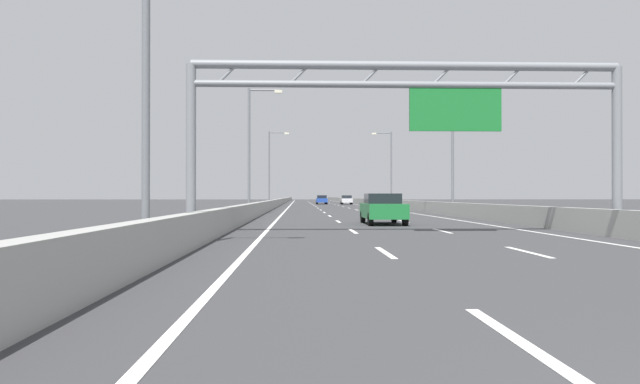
{
  "coord_description": "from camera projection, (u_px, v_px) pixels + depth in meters",
  "views": [
    {
      "loc": [
        -3.95,
        -2.42,
        1.42
      ],
      "look_at": [
        -0.86,
        86.13,
        1.97
      ],
      "focal_mm": 33.77,
      "sensor_mm": 36.0,
      "label": 1
    }
  ],
  "objects": [
    {
      "name": "lane_dash_left_11",
      "position": [
        311.0,
        204.0,
        104.92
      ],
      "size": [
        0.16,
        3.0,
        0.01
      ],
      "primitive_type": "cube",
      "color": "white",
      "rests_on": "ground_plane"
    },
    {
      "name": "lane_dash_right_2",
      "position": [
        442.0,
        231.0,
        24.09
      ],
      "size": [
        0.16,
        3.0,
        0.01
      ],
      "primitive_type": "cube",
      "color": "white",
      "rests_on": "ground_plane"
    },
    {
      "name": "lane_dash_right_10",
      "position": [
        335.0,
        205.0,
        96.05
      ],
      "size": [
        0.16,
        3.0,
        0.01
      ],
      "primitive_type": "cube",
      "color": "white",
      "rests_on": "ground_plane"
    },
    {
      "name": "lane_dash_left_8",
      "position": [
        316.0,
        207.0,
        77.93
      ],
      "size": [
        0.16,
        3.0,
        0.01
      ],
      "primitive_type": "cube",
      "color": "white",
      "rests_on": "ground_plane"
    },
    {
      "name": "lane_dash_right_17",
      "position": [
        321.0,
        201.0,
        159.01
      ],
      "size": [
        0.16,
        3.0,
        0.01
      ],
      "primitive_type": "cube",
      "color": "white",
      "rests_on": "ground_plane"
    },
    {
      "name": "lane_dash_left_12",
      "position": [
        310.0,
        203.0,
        113.91
      ],
      "size": [
        0.16,
        3.0,
        0.01
      ],
      "primitive_type": "cube",
      "color": "white",
      "rests_on": "ground_plane"
    },
    {
      "name": "barrier_left",
      "position": [
        283.0,
        201.0,
        112.24
      ],
      "size": [
        0.45,
        220.0,
        0.95
      ],
      "color": "#9E9E99",
      "rests_on": "ground_plane"
    },
    {
      "name": "streetlamp_left_near",
      "position": [
        156.0,
        34.0,
        14.73
      ],
      "size": [
        2.58,
        0.28,
        9.5
      ],
      "color": "slate",
      "rests_on": "ground_plane"
    },
    {
      "name": "lane_dash_left_0",
      "position": [
        515.0,
        338.0,
        5.98
      ],
      "size": [
        0.16,
        3.0,
        0.01
      ],
      "primitive_type": "cube",
      "color": "white",
      "rests_on": "ground_plane"
    },
    {
      "name": "lane_dash_right_8",
      "position": [
        343.0,
        207.0,
        78.06
      ],
      "size": [
        0.16,
        3.0,
        0.01
      ],
      "primitive_type": "cube",
      "color": "white",
      "rests_on": "ground_plane"
    },
    {
      "name": "lane_dash_right_16",
      "position": [
        322.0,
        201.0,
        150.01
      ],
      "size": [
        0.16,
        3.0,
        0.01
      ],
      "primitive_type": "cube",
      "color": "white",
      "rests_on": "ground_plane"
    },
    {
      "name": "lane_dash_left_13",
      "position": [
        310.0,
        203.0,
        122.91
      ],
      "size": [
        0.16,
        3.0,
        0.01
      ],
      "primitive_type": "cube",
      "color": "white",
      "rests_on": "ground_plane"
    },
    {
      "name": "yellow_car",
      "position": [
        321.0,
        200.0,
        106.69
      ],
      "size": [
        1.7,
        4.15,
        1.41
      ],
      "color": "yellow",
      "rests_on": "ground_plane"
    },
    {
      "name": "green_car",
      "position": [
        383.0,
        208.0,
        30.01
      ],
      "size": [
        1.87,
        4.48,
        1.53
      ],
      "color": "#1E7A38",
      "rests_on": "ground_plane"
    },
    {
      "name": "edge_line_right",
      "position": [
        360.0,
        205.0,
        90.67
      ],
      "size": [
        0.16,
        176.0,
        0.01
      ],
      "primitive_type": "cube",
      "color": "white",
      "rests_on": "ground_plane"
    },
    {
      "name": "lane_dash_left_4",
      "position": [
        330.0,
        216.0,
        41.96
      ],
      "size": [
        0.16,
        3.0,
        0.01
      ],
      "primitive_type": "cube",
      "color": "white",
      "rests_on": "ground_plane"
    },
    {
      "name": "lane_dash_left_15",
      "position": [
        308.0,
        202.0,
        140.89
      ],
      "size": [
        0.16,
        3.0,
        0.01
      ],
      "primitive_type": "cube",
      "color": "white",
      "rests_on": "ground_plane"
    },
    {
      "name": "lane_dash_left_5",
      "position": [
        324.0,
        212.0,
        50.95
      ],
      "size": [
        0.16,
        3.0,
        0.01
      ],
      "primitive_type": "cube",
      "color": "white",
      "rests_on": "ground_plane"
    },
    {
      "name": "streetlamp_right_mid",
      "position": [
        450.0,
        143.0,
        45.57
      ],
      "size": [
        2.58,
        0.28,
        9.5
      ],
      "color": "slate",
      "rests_on": "ground_plane"
    },
    {
      "name": "lane_dash_left_16",
      "position": [
        308.0,
        201.0,
        149.89
      ],
      "size": [
        0.16,
        3.0,
        0.01
      ],
      "primitive_type": "cube",
      "color": "white",
      "rests_on": "ground_plane"
    },
    {
      "name": "lane_dash_left_9",
      "position": [
        314.0,
        205.0,
        86.93
      ],
      "size": [
        0.16,
        3.0,
        0.01
      ],
      "primitive_type": "cube",
      "color": "white",
      "rests_on": "ground_plane"
    },
    {
      "name": "lane_dash_left_10",
      "position": [
        313.0,
        205.0,
        95.92
      ],
      "size": [
        0.16,
        3.0,
        0.01
      ],
      "primitive_type": "cube",
      "color": "white",
      "rests_on": "ground_plane"
    },
    {
      "name": "edge_line_left",
      "position": [
        290.0,
        205.0,
        90.31
      ],
      "size": [
        0.16,
        176.0,
        0.01
      ],
      "primitive_type": "cube",
      "color": "white",
      "rests_on": "ground_plane"
    },
    {
      "name": "lane_dash_left_6",
      "position": [
        321.0,
        210.0,
        59.95
      ],
      "size": [
        0.16,
        3.0,
        0.01
      ],
      "primitive_type": "cube",
      "color": "white",
      "rests_on": "ground_plane"
    },
    {
      "name": "streetlamp_right_far",
      "position": [
        389.0,
        164.0,
        75.88
      ],
      "size": [
        2.58,
        0.28,
        9.5
      ],
      "color": "slate",
      "rests_on": "ground_plane"
    },
    {
      "name": "lane_dash_right_7",
      "position": [
        349.0,
        208.0,
        69.07
      ],
      "size": [
        0.16,
        3.0,
        0.01
      ],
      "primitive_type": "cube",
      "color": "white",
      "rests_on": "ground_plane"
    },
    {
      "name": "lane_dash_right_9",
      "position": [
        339.0,
        205.0,
        87.05
      ],
      "size": [
        0.16,
        3.0,
        0.01
      ],
      "primitive_type": "cube",
      "color": "white",
      "rests_on": "ground_plane"
    },
    {
      "name": "white_car",
      "position": [
        346.0,
        200.0,
        98.87
      ],
      "size": [
        1.77,
        4.22,
        1.48
      ],
      "color": "silver",
      "rests_on": "ground_plane"
    },
    {
      "name": "lane_dash_right_14",
      "position": [
        325.0,
        202.0,
        132.03
      ],
      "size": [
        0.16,
        3.0,
        0.01
      ],
      "primitive_type": "cube",
      "color": "white",
      "rests_on": "ground_plane"
    },
    {
      "name": "lane_dash_left_7",
      "position": [
        318.0,
        208.0,
        68.94
      ],
      "size": [
        0.16,
        3.0,
        0.01
      ],
      "primitive_type": "cube",
      "color": "white",
      "rests_on": "ground_plane"
    },
    {
      "name": "lane_dash_left_14",
      "position": [
        309.0,
        202.0,
        131.9
      ],
      "size": [
        0.16,
        3.0,
        0.01
      ],
      "primitive_type": "cube",
      "color": "white",
      "rests_on": "ground_plane"
    },
    {
      "name": "lane_dash_left_1",
      "position": [
        385.0,
        253.0,
        14.97
      ],
      "size": [
        0.16,
        3.0,
        0.01
      ],
      "primitive_type": "cube",
      "color": "white",
      "rests_on": "ground_plane"
    },
    {
      "name": "lane_dash_right_6",
      "position": [
        357.0,
        210.0,
        60.07
      ],
      "size": [
        0.16,
        3.0,
        0.01
      ],
      "primitive_type": "cube",
      "color": "white",
      "rests_on": "ground_plane"
    },
    {
      "name": "sign_gantry",
      "position": [
        413.0,
        103.0,
        22.06
      ],
      "size": [
        16.08,
        0.36,
        6.36
      ],
      "color": "gray",
      "rests_on": "ground_plane"
    },
    {
      "name": "lane_dash_right_13",
      "position": [
        327.0,
        203.0,
        123.03
      ],
      "size": [
        0.16,
        3.0,
        0.01
      ],
      "primitive_type": "cube",
      "color": "white",
      "rests_on": "ground_plane"
    },
    {
      "name": "lane_dash_right_5",
      "position": [
        367.0,
        212.0,
        51.08
      ],
      "size": [
        0.16,
        3.0,
        0.01
      ],
      "primitive_type": "cube",
      "color": "white",
      "rests_on": "ground_plane"
    },
    {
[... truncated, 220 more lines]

